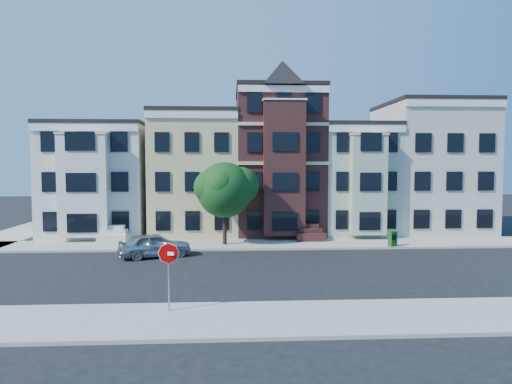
{
  "coord_description": "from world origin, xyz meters",
  "views": [
    {
      "loc": [
        -4.02,
        -24.95,
        5.99
      ],
      "look_at": [
        -2.48,
        3.44,
        4.2
      ],
      "focal_mm": 32.0,
      "sensor_mm": 36.0,
      "label": 1
    }
  ],
  "objects": [
    {
      "name": "ground",
      "position": [
        0.0,
        0.0,
        0.0
      ],
      "size": [
        120.0,
        120.0,
        0.0
      ],
      "primitive_type": "plane",
      "color": "black"
    },
    {
      "name": "house_yellow",
      "position": [
        -7.0,
        14.5,
        5.0
      ],
      "size": [
        7.0,
        9.0,
        10.0
      ],
      "primitive_type": "cube",
      "color": "#CFBA80",
      "rests_on": "ground"
    },
    {
      "name": "stop_sign",
      "position": [
        -6.5,
        -7.07,
        1.69
      ],
      "size": [
        0.84,
        0.4,
        3.08
      ],
      "primitive_type": null,
      "rotation": [
        0.0,
        0.0,
        -0.34
      ],
      "color": "#AD0302",
      "rests_on": "near_sidewalk"
    },
    {
      "name": "house_green",
      "position": [
        6.5,
        14.5,
        4.5
      ],
      "size": [
        6.0,
        9.0,
        9.0
      ],
      "primitive_type": "cube",
      "color": "#A0B297",
      "rests_on": "ground"
    },
    {
      "name": "far_sidewalk",
      "position": [
        0.0,
        8.0,
        0.07
      ],
      "size": [
        60.0,
        4.0,
        0.15
      ],
      "primitive_type": "cube",
      "color": "#9E9B93",
      "rests_on": "ground"
    },
    {
      "name": "parked_car",
      "position": [
        -8.93,
        4.22,
        0.78
      ],
      "size": [
        4.93,
        3.3,
        1.56
      ],
      "primitive_type": "imported",
      "rotation": [
        0.0,
        0.0,
        1.92
      ],
      "color": "#A8AAB0",
      "rests_on": "ground"
    },
    {
      "name": "near_sidewalk",
      "position": [
        0.0,
        -8.0,
        0.07
      ],
      "size": [
        60.0,
        4.0,
        0.15
      ],
      "primitive_type": "cube",
      "color": "#9E9B93",
      "rests_on": "ground"
    },
    {
      "name": "street_tree",
      "position": [
        -4.51,
        7.76,
        3.81
      ],
      "size": [
        6.7,
        6.7,
        7.31
      ],
      "primitive_type": null,
      "rotation": [
        0.0,
        0.0,
        0.07
      ],
      "color": "#1C4D1D",
      "rests_on": "far_sidewalk"
    },
    {
      "name": "house_cream",
      "position": [
        13.5,
        14.5,
        5.5
      ],
      "size": [
        8.0,
        9.0,
        11.0
      ],
      "primitive_type": "cube",
      "color": "beige",
      "rests_on": "ground"
    },
    {
      "name": "house_brown",
      "position": [
        0.0,
        14.5,
        6.0
      ],
      "size": [
        7.0,
        9.0,
        12.0
      ],
      "primitive_type": "cube",
      "color": "#381917",
      "rests_on": "ground"
    },
    {
      "name": "newspaper_box",
      "position": [
        7.32,
        6.3,
        0.68
      ],
      "size": [
        0.59,
        0.56,
        1.07
      ],
      "primitive_type": "cube",
      "rotation": [
        0.0,
        0.0,
        0.32
      ],
      "color": "#175315",
      "rests_on": "far_sidewalk"
    },
    {
      "name": "house_white",
      "position": [
        -15.0,
        14.5,
        4.5
      ],
      "size": [
        8.0,
        9.0,
        9.0
      ],
      "primitive_type": "cube",
      "color": "silver",
      "rests_on": "ground"
    },
    {
      "name": "fire_hydrant",
      "position": [
        -11.44,
        7.11,
        0.54
      ],
      "size": [
        0.34,
        0.34,
        0.78
      ],
      "primitive_type": "cylinder",
      "rotation": [
        0.0,
        0.0,
        0.27
      ],
      "color": "silver",
      "rests_on": "far_sidewalk"
    }
  ]
}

